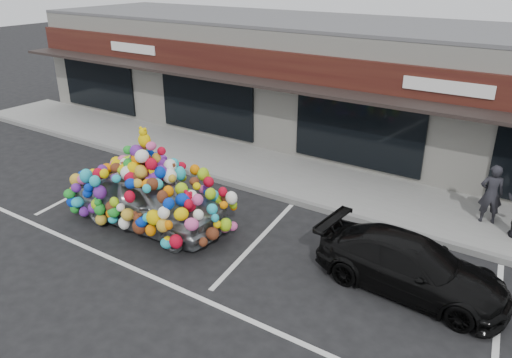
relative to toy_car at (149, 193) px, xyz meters
The scene contains 11 objects.
ground 1.07m from the toy_car, 96.35° to the left, with size 90.00×90.00×0.00m, color black.
shop_building 9.13m from the toy_car, 90.42° to the left, with size 24.00×7.20×4.31m.
sidewalk 4.67m from the toy_car, 90.83° to the left, with size 26.00×3.00×0.15m, color gray.
kerb 3.20m from the toy_car, 91.23° to the left, with size 26.00×0.18×0.16m, color slate.
parking_stripe_left 3.47m from the toy_car, 166.33° to the left, with size 0.12×4.40×0.01m, color silver.
parking_stripe_mid 2.98m from the toy_car, 16.20° to the left, with size 0.12×4.40×0.01m, color silver.
parking_stripe_right 8.22m from the toy_car, ahead, with size 0.12×4.40×0.01m, color silver.
lane_line 2.72m from the toy_car, 41.41° to the right, with size 14.00×0.12×0.01m, color silver.
toy_car is the anchor object (origin of this frame).
black_sedan 6.46m from the toy_car, ahead, with size 3.90×1.58×1.13m, color black.
pedestrian_a 8.53m from the toy_car, 33.11° to the left, with size 0.56×0.37×1.55m, color #24252A.
Camera 1 is at (8.63, -8.51, 6.17)m, focal length 35.00 mm.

